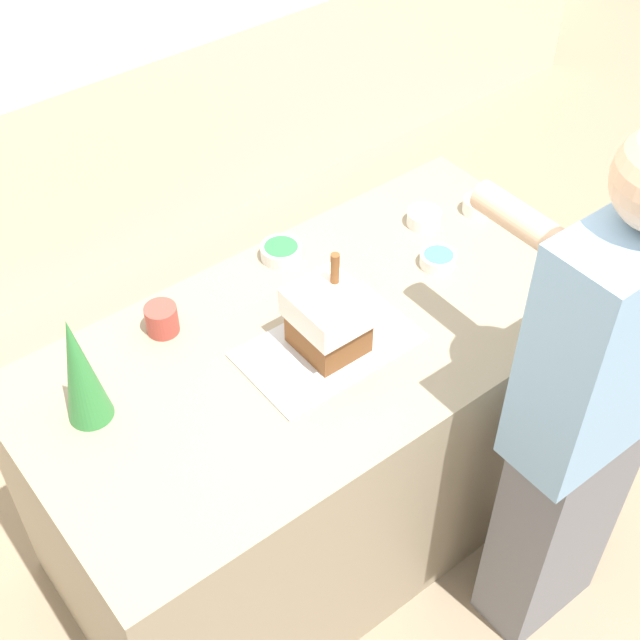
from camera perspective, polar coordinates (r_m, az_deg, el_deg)
The scene contains 12 objects.
ground_plane at distance 3.15m, azimuth 0.14°, elevation -12.34°, with size 12.00×12.00×0.00m, color gray.
back_cabinet_block at distance 4.07m, azimuth -16.91°, elevation 9.92°, with size 6.00×0.60×0.89m.
kitchen_island at distance 2.79m, azimuth 0.16°, elevation -7.33°, with size 1.71×0.85×0.89m.
baking_tray at distance 2.41m, azimuth 0.53°, elevation -1.69°, with size 0.48×0.29×0.01m.
gingerbread_house at distance 2.34m, azimuth 0.55°, elevation 0.06°, with size 0.18×0.20×0.28m.
decorative_tree at distance 2.21m, azimuth -15.15°, elevation -3.09°, with size 0.11×0.11×0.33m.
candy_bowl_center_rear at distance 2.82m, azimuth 6.68°, elevation 6.55°, with size 0.11×0.11×0.05m.
candy_bowl_front_corner at distance 2.68m, azimuth -2.50°, elevation 4.42°, with size 0.12×0.12×0.04m.
candy_bowl_near_tray_left at distance 2.67m, azimuth 7.57°, elevation 3.89°, with size 0.11×0.11×0.04m.
candy_bowl_behind_tray at distance 2.89m, azimuth 10.05°, elevation 7.26°, with size 0.09×0.09×0.05m.
mug at distance 2.47m, azimuth -10.09°, elevation 0.05°, with size 0.09×0.09×0.08m.
person at distance 2.35m, azimuth 16.79°, elevation -5.90°, with size 0.46×0.57×1.74m.
Camera 1 is at (-1.06, -1.35, 2.64)m, focal length 50.00 mm.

